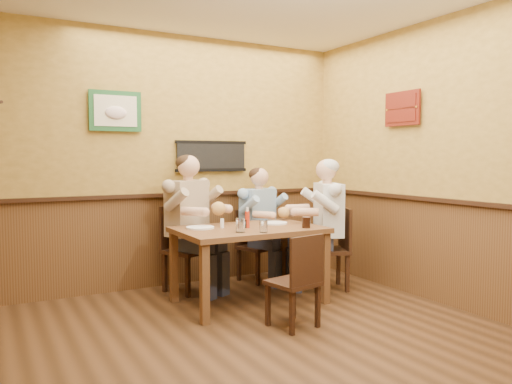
% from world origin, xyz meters
% --- Properties ---
extents(room, '(5.02, 5.03, 2.81)m').
position_xyz_m(room, '(0.14, 0.17, 1.69)').
color(room, '#331F0F').
rests_on(room, ground).
extents(dining_table, '(1.40, 0.90, 0.75)m').
position_xyz_m(dining_table, '(0.84, 1.44, 0.66)').
color(dining_table, brown).
rests_on(dining_table, ground).
extents(chair_back_left, '(0.56, 0.56, 0.92)m').
position_xyz_m(chair_back_left, '(0.46, 2.14, 0.46)').
color(chair_back_left, '#311B0F').
rests_on(chair_back_left, ground).
extents(chair_back_right, '(0.48, 0.48, 0.83)m').
position_xyz_m(chair_back_right, '(1.34, 2.17, 0.41)').
color(chair_back_right, '#311B0F').
rests_on(chair_back_right, ground).
extents(chair_right_end, '(0.53, 0.53, 0.89)m').
position_xyz_m(chair_right_end, '(1.84, 1.49, 0.45)').
color(chair_right_end, '#311B0F').
rests_on(chair_right_end, ground).
extents(chair_near_side, '(0.43, 0.43, 0.80)m').
position_xyz_m(chair_near_side, '(0.83, 0.64, 0.40)').
color(chair_near_side, '#311B0F').
rests_on(chair_near_side, ground).
extents(diner_tan_shirt, '(0.80, 0.80, 1.31)m').
position_xyz_m(diner_tan_shirt, '(0.46, 2.14, 0.66)').
color(diner_tan_shirt, tan).
rests_on(diner_tan_shirt, ground).
extents(diner_blue_polo, '(0.68, 0.68, 1.18)m').
position_xyz_m(diner_blue_polo, '(1.34, 2.17, 0.59)').
color(diner_blue_polo, '#7F9FBF').
rests_on(diner_blue_polo, ground).
extents(diner_white_elder, '(0.76, 0.76, 1.27)m').
position_xyz_m(diner_white_elder, '(1.84, 1.49, 0.64)').
color(diner_white_elder, silver).
rests_on(diner_white_elder, ground).
extents(water_glass_left, '(0.10, 0.10, 0.13)m').
position_xyz_m(water_glass_left, '(0.62, 1.20, 0.82)').
color(water_glass_left, silver).
rests_on(water_glass_left, dining_table).
extents(water_glass_mid, '(0.09, 0.09, 0.11)m').
position_xyz_m(water_glass_mid, '(0.80, 1.09, 0.81)').
color(water_glass_mid, white).
rests_on(water_glass_mid, dining_table).
extents(cola_tumbler, '(0.09, 0.09, 0.11)m').
position_xyz_m(cola_tumbler, '(1.31, 1.15, 0.80)').
color(cola_tumbler, black).
rests_on(cola_tumbler, dining_table).
extents(hot_sauce_bottle, '(0.05, 0.05, 0.18)m').
position_xyz_m(hot_sauce_bottle, '(0.81, 1.43, 0.84)').
color(hot_sauce_bottle, red).
rests_on(hot_sauce_bottle, dining_table).
extents(salt_shaker, '(0.04, 0.04, 0.09)m').
position_xyz_m(salt_shaker, '(0.59, 1.53, 0.80)').
color(salt_shaker, white).
rests_on(salt_shaker, dining_table).
extents(pepper_shaker, '(0.04, 0.04, 0.08)m').
position_xyz_m(pepper_shaker, '(0.79, 1.43, 0.79)').
color(pepper_shaker, black).
rests_on(pepper_shaker, dining_table).
extents(plate_far_left, '(0.32, 0.32, 0.02)m').
position_xyz_m(plate_far_left, '(0.39, 1.61, 0.76)').
color(plate_far_left, white).
rests_on(plate_far_left, dining_table).
extents(plate_far_right, '(0.29, 0.29, 0.02)m').
position_xyz_m(plate_far_right, '(1.20, 1.55, 0.76)').
color(plate_far_right, white).
rests_on(plate_far_right, dining_table).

